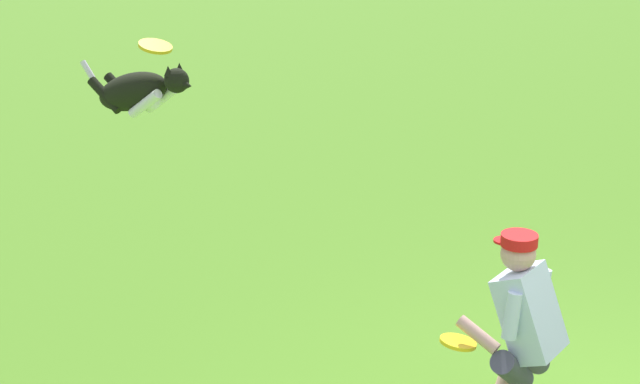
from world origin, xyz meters
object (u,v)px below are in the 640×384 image
Objects in this scene: person at (522,328)px; frisbee_held at (458,342)px; dog at (138,91)px; frisbee_flying at (155,46)px.

person reaches higher than frisbee_held.
person is 5.71× the size of frisbee_held.
person is 1.52× the size of dog.
frisbee_flying reaches higher than dog.
dog reaches higher than frisbee_held.
person is at bearing 144.15° from frisbee_flying.
dog is 2.82m from frisbee_held.
frisbee_flying is (-0.15, 0.10, 0.34)m from dog.
frisbee_flying is at bearing 6.51° from person.
dog is at bearing -35.17° from frisbee_flying.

